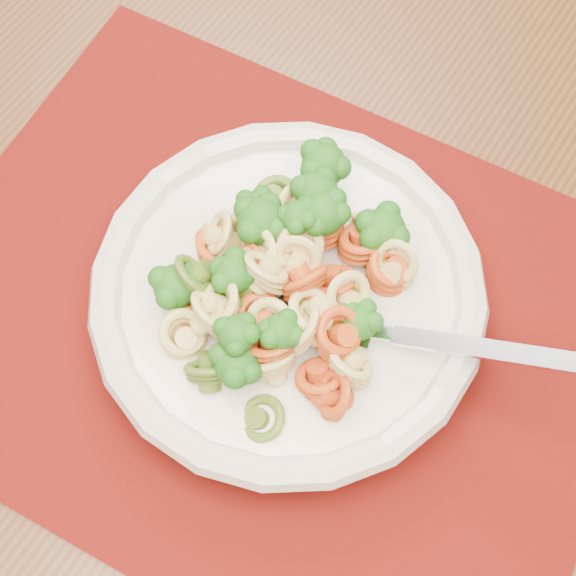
% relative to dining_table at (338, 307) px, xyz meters
% --- Properties ---
extents(dining_table, '(1.38, 1.00, 0.76)m').
position_rel_dining_table_xyz_m(dining_table, '(0.00, 0.00, 0.00)').
color(dining_table, '#513216').
rests_on(dining_table, ground).
extents(placemat, '(0.46, 0.37, 0.00)m').
position_rel_dining_table_xyz_m(placemat, '(-0.02, -0.07, 0.12)').
color(placemat, '#511003').
rests_on(placemat, dining_table).
extents(pasta_bowl, '(0.24, 0.24, 0.05)m').
position_rel_dining_table_xyz_m(pasta_bowl, '(-0.01, -0.07, 0.15)').
color(pasta_bowl, beige).
rests_on(pasta_bowl, placemat).
extents(pasta_broccoli_heap, '(0.20, 0.20, 0.06)m').
position_rel_dining_table_xyz_m(pasta_broccoli_heap, '(-0.01, -0.07, 0.17)').
color(pasta_broccoli_heap, '#DFBF6E').
rests_on(pasta_broccoli_heap, pasta_bowl).
extents(fork, '(0.18, 0.05, 0.08)m').
position_rel_dining_table_xyz_m(fork, '(0.03, -0.08, 0.17)').
color(fork, silver).
rests_on(fork, pasta_bowl).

